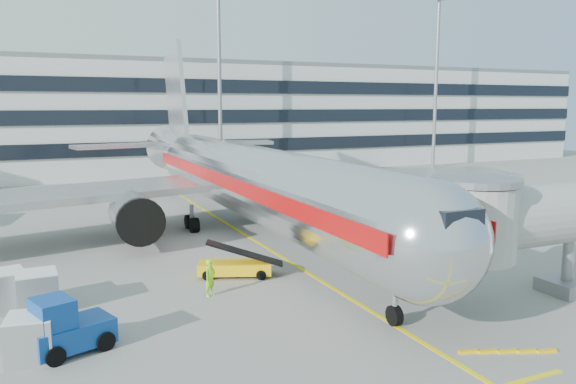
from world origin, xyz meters
name	(u,v)px	position (x,y,z in m)	size (l,w,h in m)	color
ground	(312,275)	(0.00, 0.00, 0.00)	(180.00, 180.00, 0.00)	gray
lead_in_line	(250,237)	(0.00, 10.00, 0.01)	(0.25, 70.00, 0.01)	yellow
main_jet	(241,177)	(0.00, 11.72, 4.23)	(50.95, 48.70, 16.06)	silver
terminal	(135,117)	(0.00, 57.95, 7.80)	(150.00, 24.25, 15.60)	silver
light_mast_centre	(219,62)	(8.00, 42.00, 14.88)	(2.40, 1.20, 25.45)	gray
light_mast_east	(437,69)	(42.00, 42.00, 14.88)	(2.40, 1.20, 25.45)	gray
belt_loader	(235,266)	(-4.00, 1.58, 0.58)	(4.31, 2.90, 2.04)	yellow
baggage_tug	(66,328)	(-13.13, -5.06, 0.99)	(3.43, 2.73, 2.27)	navy
cargo_container_left	(37,292)	(-14.09, 0.24, 0.94)	(1.83, 1.83, 1.88)	#A8AAAF
cargo_container_right	(4,291)	(-15.48, 1.00, 0.95)	(2.09, 2.09, 1.88)	#A8AAAF
cargo_container_front	(31,338)	(-14.34, -5.26, 0.89)	(1.90, 1.90, 1.76)	#A8AAAF
ramp_worker	(210,278)	(-6.19, -1.00, 0.93)	(0.68, 0.45, 1.86)	#94F71A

